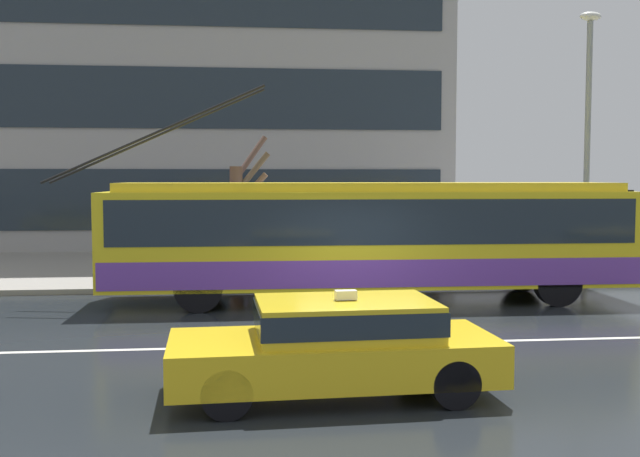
# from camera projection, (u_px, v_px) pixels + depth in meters

# --- Properties ---
(ground_plane) EXTENTS (160.00, 160.00, 0.00)m
(ground_plane) POSITION_uv_depth(u_px,v_px,m) (366.00, 330.00, 13.87)
(ground_plane) COLOR #202529
(sidewalk_slab) EXTENTS (80.00, 10.00, 0.14)m
(sidewalk_slab) POSITION_uv_depth(u_px,v_px,m) (315.00, 265.00, 23.65)
(sidewalk_slab) COLOR gray
(sidewalk_slab) RESTS_ON ground_plane
(lane_centre_line) EXTENTS (72.00, 0.14, 0.01)m
(lane_centre_line) POSITION_uv_depth(u_px,v_px,m) (378.00, 344.00, 12.68)
(lane_centre_line) COLOR silver
(lane_centre_line) RESTS_ON ground_plane
(trolleybus) EXTENTS (13.35, 2.70, 4.95)m
(trolleybus) POSITION_uv_depth(u_px,v_px,m) (370.00, 236.00, 17.06)
(trolleybus) COLOR yellow
(trolleybus) RESTS_ON ground_plane
(taxi_oncoming_near) EXTENTS (4.35, 1.97, 1.39)m
(taxi_oncoming_near) POSITION_uv_depth(u_px,v_px,m) (338.00, 343.00, 9.66)
(taxi_oncoming_near) COLOR yellow
(taxi_oncoming_near) RESTS_ON ground_plane
(bus_shelter) EXTENTS (4.12, 1.83, 2.49)m
(bus_shelter) POSITION_uv_depth(u_px,v_px,m) (316.00, 208.00, 20.32)
(bus_shelter) COLOR gray
(bus_shelter) RESTS_ON sidewalk_slab
(pedestrian_at_shelter) EXTENTS (1.25, 1.25, 1.92)m
(pedestrian_at_shelter) POSITION_uv_depth(u_px,v_px,m) (268.00, 221.00, 19.72)
(pedestrian_at_shelter) COLOR #222D47
(pedestrian_at_shelter) RESTS_ON sidewalk_slab
(pedestrian_approaching_curb) EXTENTS (1.55, 1.55, 1.97)m
(pedestrian_approaching_curb) POSITION_uv_depth(u_px,v_px,m) (435.00, 217.00, 21.13)
(pedestrian_approaching_curb) COLOR #4F4A47
(pedestrian_approaching_curb) RESTS_ON sidewalk_slab
(pedestrian_walking_past) EXTENTS (1.24, 1.24, 1.98)m
(pedestrian_walking_past) POSITION_uv_depth(u_px,v_px,m) (186.00, 222.00, 20.13)
(pedestrian_walking_past) COLOR black
(pedestrian_walking_past) RESTS_ON sidewalk_slab
(street_lamp) EXTENTS (0.60, 0.32, 7.21)m
(street_lamp) POSITION_uv_depth(u_px,v_px,m) (588.00, 123.00, 20.01)
(street_lamp) COLOR gray
(street_lamp) RESTS_ON sidewalk_slab
(street_tree_bare) EXTENTS (1.10, 0.76, 3.90)m
(street_tree_bare) POSITION_uv_depth(u_px,v_px,m) (240.00, 212.00, 19.89)
(street_tree_bare) COLOR brown
(street_tree_bare) RESTS_ON sidewalk_slab
(office_tower_corner_left) EXTENTS (20.65, 15.37, 19.34)m
(office_tower_corner_left) POSITION_uv_depth(u_px,v_px,m) (200.00, 33.00, 34.46)
(office_tower_corner_left) COLOR #969697
(office_tower_corner_left) RESTS_ON ground_plane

